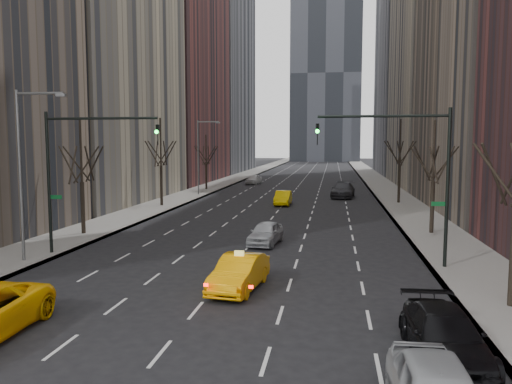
% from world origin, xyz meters
% --- Properties ---
extents(ground, '(400.00, 400.00, 0.00)m').
position_xyz_m(ground, '(0.00, 0.00, 0.00)').
color(ground, black).
rests_on(ground, ground).
extents(sidewalk_left, '(4.50, 320.00, 0.15)m').
position_xyz_m(sidewalk_left, '(-12.25, 70.00, 0.07)').
color(sidewalk_left, slate).
rests_on(sidewalk_left, ground).
extents(sidewalk_right, '(4.50, 320.00, 0.15)m').
position_xyz_m(sidewalk_right, '(12.25, 70.00, 0.07)').
color(sidewalk_right, slate).
rests_on(sidewalk_right, ground).
extents(bld_left_far, '(14.00, 28.00, 44.00)m').
position_xyz_m(bld_left_far, '(-21.50, 66.00, 22.00)').
color(bld_left_far, brown).
rests_on(bld_left_far, ground).
extents(bld_left_deep, '(14.00, 30.00, 60.00)m').
position_xyz_m(bld_left_deep, '(-21.50, 96.00, 30.00)').
color(bld_left_deep, slate).
rests_on(bld_left_deep, ground).
extents(bld_right_far, '(14.00, 28.00, 50.00)m').
position_xyz_m(bld_right_far, '(21.50, 64.00, 25.00)').
color(bld_right_far, tan).
rests_on(bld_right_far, ground).
extents(bld_right_deep, '(14.00, 30.00, 58.00)m').
position_xyz_m(bld_right_deep, '(21.50, 95.00, 29.00)').
color(bld_right_deep, slate).
rests_on(bld_right_deep, ground).
extents(tree_lw_b, '(3.36, 3.50, 7.82)m').
position_xyz_m(tree_lw_b, '(-12.00, 18.00, 3.72)').
color(tree_lw_b, black).
rests_on(tree_lw_b, ground).
extents(tree_lw_c, '(3.36, 3.50, 8.74)m').
position_xyz_m(tree_lw_c, '(-12.00, 34.00, 4.04)').
color(tree_lw_c, black).
rests_on(tree_lw_c, ground).
extents(tree_lw_d, '(3.36, 3.50, 7.36)m').
position_xyz_m(tree_lw_d, '(-12.00, 52.00, 3.56)').
color(tree_lw_d, black).
rests_on(tree_lw_d, ground).
extents(tree_rw_b, '(3.36, 3.50, 7.82)m').
position_xyz_m(tree_rw_b, '(12.00, 22.00, 3.72)').
color(tree_rw_b, black).
rests_on(tree_rw_b, ground).
extents(tree_rw_c, '(3.36, 3.50, 8.74)m').
position_xyz_m(tree_rw_c, '(12.00, 40.00, 4.04)').
color(tree_rw_c, black).
rests_on(tree_rw_c, ground).
extents(traffic_mast_left, '(6.69, 0.39, 8.00)m').
position_xyz_m(traffic_mast_left, '(-9.11, 12.00, 5.49)').
color(traffic_mast_left, black).
rests_on(traffic_mast_left, ground).
extents(traffic_mast_right, '(6.69, 0.39, 8.00)m').
position_xyz_m(traffic_mast_right, '(9.11, 12.00, 5.49)').
color(traffic_mast_right, black).
rests_on(traffic_mast_right, ground).
extents(streetlight_near, '(2.83, 0.22, 9.00)m').
position_xyz_m(streetlight_near, '(-10.84, 10.00, 5.62)').
color(streetlight_near, slate).
rests_on(streetlight_near, ground).
extents(streetlight_far, '(2.83, 0.22, 9.00)m').
position_xyz_m(streetlight_far, '(-10.84, 45.00, 5.62)').
color(streetlight_far, slate).
rests_on(streetlight_far, ground).
extents(taxi_sedan, '(2.16, 4.74, 1.51)m').
position_xyz_m(taxi_sedan, '(1.14, 6.95, 0.75)').
color(taxi_sedan, '#F8A305').
rests_on(taxi_sedan, ground).
extents(silver_sedan_ahead, '(2.17, 4.35, 1.42)m').
position_xyz_m(silver_sedan_ahead, '(0.95, 16.92, 0.71)').
color(silver_sedan_ahead, '#A3A5AB').
rests_on(silver_sedan_ahead, ground).
extents(parked_suv_black, '(2.27, 5.13, 1.46)m').
position_xyz_m(parked_suv_black, '(8.46, 0.90, 0.73)').
color(parked_suv_black, black).
rests_on(parked_suv_black, ground).
extents(far_taxi, '(1.55, 4.42, 1.46)m').
position_xyz_m(far_taxi, '(0.02, 37.22, 0.73)').
color(far_taxi, yellow).
rests_on(far_taxi, ground).
extents(far_suv_grey, '(3.15, 6.35, 1.77)m').
position_xyz_m(far_suv_grey, '(6.29, 45.36, 0.89)').
color(far_suv_grey, '#28282D').
rests_on(far_suv_grey, ground).
extents(far_car_white, '(2.35, 4.60, 1.50)m').
position_xyz_m(far_car_white, '(-7.16, 62.76, 0.75)').
color(far_car_white, silver).
rests_on(far_car_white, ground).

